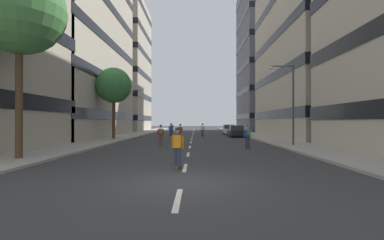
{
  "coord_description": "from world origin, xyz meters",
  "views": [
    {
      "loc": [
        0.47,
        -9.31,
        2.04
      ],
      "look_at": [
        0.0,
        26.0,
        2.22
      ],
      "focal_mm": 26.17,
      "sensor_mm": 36.0,
      "label": 1
    }
  ],
  "objects_px": {
    "parked_car_mid": "(229,130)",
    "skater_2": "(177,146)",
    "streetlamp_right": "(289,96)",
    "street_tree_near": "(19,10)",
    "skater_1": "(171,130)",
    "street_tree_mid": "(114,86)",
    "parked_car_near": "(236,132)",
    "skater_0": "(172,127)",
    "skater_5": "(248,135)",
    "skater_4": "(203,129)",
    "skater_6": "(161,134)",
    "skater_3": "(180,131)"
  },
  "relations": [
    {
      "from": "street_tree_mid",
      "to": "skater_1",
      "type": "height_order",
      "value": "street_tree_mid"
    },
    {
      "from": "parked_car_mid",
      "to": "skater_3",
      "type": "relative_size",
      "value": 2.47
    },
    {
      "from": "skater_0",
      "to": "streetlamp_right",
      "type": "bearing_deg",
      "value": -65.41
    },
    {
      "from": "skater_0",
      "to": "skater_3",
      "type": "xyz_separation_m",
      "value": [
        2.43,
        -17.76,
        0.0
      ]
    },
    {
      "from": "skater_6",
      "to": "street_tree_mid",
      "type": "bearing_deg",
      "value": 128.3
    },
    {
      "from": "skater_1",
      "to": "skater_0",
      "type": "bearing_deg",
      "value": 94.23
    },
    {
      "from": "parked_car_near",
      "to": "skater_5",
      "type": "relative_size",
      "value": 2.47
    },
    {
      "from": "parked_car_near",
      "to": "skater_4",
      "type": "height_order",
      "value": "skater_4"
    },
    {
      "from": "street_tree_near",
      "to": "streetlamp_right",
      "type": "bearing_deg",
      "value": 26.44
    },
    {
      "from": "street_tree_mid",
      "to": "skater_0",
      "type": "relative_size",
      "value": 4.47
    },
    {
      "from": "streetlamp_right",
      "to": "skater_6",
      "type": "relative_size",
      "value": 3.65
    },
    {
      "from": "street_tree_near",
      "to": "street_tree_mid",
      "type": "xyz_separation_m",
      "value": [
        -0.0,
        16.86,
        -1.82
      ]
    },
    {
      "from": "street_tree_mid",
      "to": "skater_3",
      "type": "distance_m",
      "value": 9.08
    },
    {
      "from": "street_tree_mid",
      "to": "skater_5",
      "type": "relative_size",
      "value": 4.47
    },
    {
      "from": "skater_0",
      "to": "skater_5",
      "type": "bearing_deg",
      "value": -73.87
    },
    {
      "from": "skater_0",
      "to": "skater_2",
      "type": "xyz_separation_m",
      "value": [
        3.35,
        -36.25,
        -0.03
      ]
    },
    {
      "from": "parked_car_mid",
      "to": "skater_1",
      "type": "bearing_deg",
      "value": -133.84
    },
    {
      "from": "skater_2",
      "to": "skater_6",
      "type": "xyz_separation_m",
      "value": [
        -2.14,
        11.19,
        0.03
      ]
    },
    {
      "from": "parked_car_near",
      "to": "skater_4",
      "type": "bearing_deg",
      "value": 172.47
    },
    {
      "from": "street_tree_mid",
      "to": "skater_3",
      "type": "xyz_separation_m",
      "value": [
        7.52,
        -0.67,
        -5.05
      ]
    },
    {
      "from": "street_tree_mid",
      "to": "skater_1",
      "type": "xyz_separation_m",
      "value": [
        5.99,
        4.8,
        -5.08
      ]
    },
    {
      "from": "skater_3",
      "to": "skater_6",
      "type": "xyz_separation_m",
      "value": [
        -1.22,
        -7.3,
        0.0
      ]
    },
    {
      "from": "street_tree_near",
      "to": "skater_1",
      "type": "distance_m",
      "value": 23.51
    },
    {
      "from": "parked_car_mid",
      "to": "skater_2",
      "type": "bearing_deg",
      "value": -100.52
    },
    {
      "from": "skater_2",
      "to": "parked_car_mid",
      "type": "bearing_deg",
      "value": 79.48
    },
    {
      "from": "skater_6",
      "to": "parked_car_mid",
      "type": "bearing_deg",
      "value": 69.19
    },
    {
      "from": "parked_car_mid",
      "to": "street_tree_near",
      "type": "height_order",
      "value": "street_tree_near"
    },
    {
      "from": "parked_car_mid",
      "to": "skater_1",
      "type": "xyz_separation_m",
      "value": [
        -8.54,
        -8.9,
        0.29
      ]
    },
    {
      "from": "parked_car_near",
      "to": "skater_0",
      "type": "bearing_deg",
      "value": 129.06
    },
    {
      "from": "skater_1",
      "to": "skater_4",
      "type": "distance_m",
      "value": 4.34
    },
    {
      "from": "parked_car_mid",
      "to": "skater_6",
      "type": "relative_size",
      "value": 2.47
    },
    {
      "from": "skater_5",
      "to": "skater_6",
      "type": "bearing_deg",
      "value": 159.18
    },
    {
      "from": "skater_4",
      "to": "skater_0",
      "type": "bearing_deg",
      "value": 114.62
    },
    {
      "from": "street_tree_near",
      "to": "skater_1",
      "type": "relative_size",
      "value": 5.69
    },
    {
      "from": "street_tree_near",
      "to": "skater_6",
      "type": "bearing_deg",
      "value": 54.66
    },
    {
      "from": "skater_3",
      "to": "skater_6",
      "type": "relative_size",
      "value": 1.0
    },
    {
      "from": "skater_6",
      "to": "skater_1",
      "type": "bearing_deg",
      "value": 91.38
    },
    {
      "from": "parked_car_mid",
      "to": "streetlamp_right",
      "type": "height_order",
      "value": "streetlamp_right"
    },
    {
      "from": "street_tree_near",
      "to": "skater_0",
      "type": "bearing_deg",
      "value": 81.48
    },
    {
      "from": "skater_4",
      "to": "skater_6",
      "type": "distance_m",
      "value": 14.52
    },
    {
      "from": "parked_car_mid",
      "to": "skater_4",
      "type": "distance_m",
      "value": 8.84
    },
    {
      "from": "parked_car_mid",
      "to": "parked_car_near",
      "type": "bearing_deg",
      "value": -90.0
    },
    {
      "from": "skater_0",
      "to": "skater_6",
      "type": "relative_size",
      "value": 1.0
    },
    {
      "from": "skater_6",
      "to": "streetlamp_right",
      "type": "bearing_deg",
      "value": -2.9
    },
    {
      "from": "street_tree_near",
      "to": "skater_3",
      "type": "xyz_separation_m",
      "value": [
        7.52,
        16.19,
        -6.87
      ]
    },
    {
      "from": "parked_car_mid",
      "to": "street_tree_mid",
      "type": "distance_m",
      "value": 20.68
    },
    {
      "from": "parked_car_near",
      "to": "street_tree_near",
      "type": "relative_size",
      "value": 0.43
    },
    {
      "from": "parked_car_near",
      "to": "skater_2",
      "type": "bearing_deg",
      "value": -103.93
    },
    {
      "from": "streetlamp_right",
      "to": "skater_1",
      "type": "bearing_deg",
      "value": 129.08
    },
    {
      "from": "skater_1",
      "to": "skater_6",
      "type": "distance_m",
      "value": 12.78
    }
  ]
}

